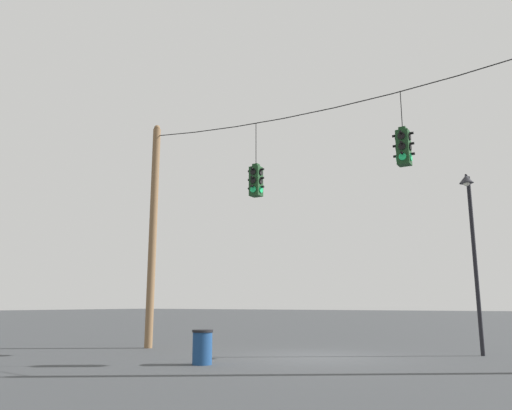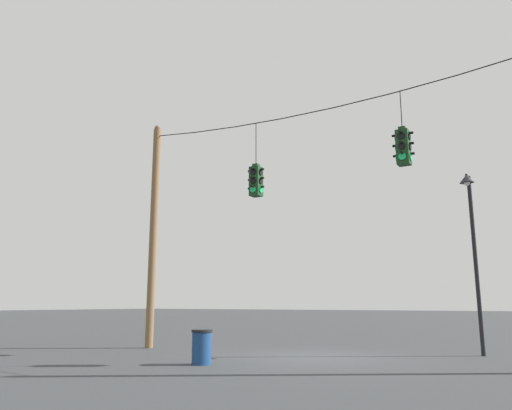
{
  "view_description": "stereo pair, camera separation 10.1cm",
  "coord_description": "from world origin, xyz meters",
  "px_view_note": "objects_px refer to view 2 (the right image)",
  "views": [
    {
      "loc": [
        6.03,
        -13.6,
        1.5
      ],
      "look_at": [
        -1.85,
        -0.23,
        4.57
      ],
      "focal_mm": 35.0,
      "sensor_mm": 36.0,
      "label": 1
    },
    {
      "loc": [
        6.12,
        -13.55,
        1.5
      ],
      "look_at": [
        -1.85,
        -0.23,
        4.57
      ],
      "focal_mm": 35.0,
      "sensor_mm": 36.0,
      "label": 2
    }
  ],
  "objects_px": {
    "street_lamp": "(472,229)",
    "trash_bin": "(202,347)",
    "traffic_light_near_left_pole": "(256,181)",
    "traffic_light_near_right_pole": "(403,147)",
    "utility_pole_left": "(153,232)"
  },
  "relations": [
    {
      "from": "traffic_light_near_left_pole",
      "to": "street_lamp",
      "type": "distance_m",
      "value": 6.77
    },
    {
      "from": "traffic_light_near_left_pole",
      "to": "street_lamp",
      "type": "xyz_separation_m",
      "value": [
        5.92,
        2.84,
        -1.65
      ]
    },
    {
      "from": "utility_pole_left",
      "to": "trash_bin",
      "type": "bearing_deg",
      "value": -33.06
    },
    {
      "from": "traffic_light_near_left_pole",
      "to": "street_lamp",
      "type": "relative_size",
      "value": 0.45
    },
    {
      "from": "traffic_light_near_left_pole",
      "to": "traffic_light_near_right_pole",
      "type": "distance_m",
      "value": 4.73
    },
    {
      "from": "utility_pole_left",
      "to": "street_lamp",
      "type": "height_order",
      "value": "utility_pole_left"
    },
    {
      "from": "traffic_light_near_right_pole",
      "to": "street_lamp",
      "type": "xyz_separation_m",
      "value": [
        1.2,
        2.84,
        -2.01
      ]
    },
    {
      "from": "utility_pole_left",
      "to": "traffic_light_near_left_pole",
      "type": "bearing_deg",
      "value": 0.0
    },
    {
      "from": "street_lamp",
      "to": "trash_bin",
      "type": "height_order",
      "value": "street_lamp"
    },
    {
      "from": "utility_pole_left",
      "to": "trash_bin",
      "type": "xyz_separation_m",
      "value": [
        4.43,
        -2.88,
        -3.58
      ]
    },
    {
      "from": "utility_pole_left",
      "to": "trash_bin",
      "type": "height_order",
      "value": "utility_pole_left"
    },
    {
      "from": "traffic_light_near_left_pole",
      "to": "traffic_light_near_right_pole",
      "type": "height_order",
      "value": "traffic_light_near_right_pole"
    },
    {
      "from": "utility_pole_left",
      "to": "traffic_light_near_left_pole",
      "type": "relative_size",
      "value": 3.28
    },
    {
      "from": "utility_pole_left",
      "to": "trash_bin",
      "type": "distance_m",
      "value": 6.38
    },
    {
      "from": "traffic_light_near_right_pole",
      "to": "trash_bin",
      "type": "distance_m",
      "value": 7.57
    }
  ]
}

